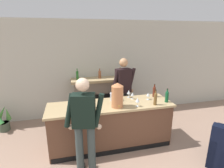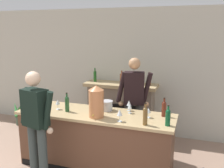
% 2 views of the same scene
% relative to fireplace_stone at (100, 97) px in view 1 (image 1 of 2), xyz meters
% --- Properties ---
extents(wall_back_panel, '(12.00, 0.07, 2.75)m').
position_rel_fireplace_stone_xyz_m(wall_back_panel, '(-0.06, 0.26, 0.78)').
color(wall_back_panel, beige).
rests_on(wall_back_panel, ground_plane).
extents(bar_counter, '(2.60, 0.77, 0.96)m').
position_rel_fireplace_stone_xyz_m(bar_counter, '(-0.01, -1.44, -0.11)').
color(bar_counter, brown).
rests_on(bar_counter, ground_plane).
extents(fireplace_stone, '(1.56, 0.52, 1.47)m').
position_rel_fireplace_stone_xyz_m(fireplace_stone, '(0.00, 0.00, 0.00)').
color(fireplace_stone, '#7C6E5F').
rests_on(fireplace_stone, ground_plane).
extents(potted_plant_corner, '(0.42, 0.45, 0.64)m').
position_rel_fireplace_stone_xyz_m(potted_plant_corner, '(-2.49, -0.22, -0.32)').
color(potted_plant_corner, '#44513F').
rests_on(potted_plant_corner, ground_plane).
extents(person_customer, '(0.65, 0.37, 1.73)m').
position_rel_fireplace_stone_xyz_m(person_customer, '(-0.62, -2.17, 0.37)').
color(person_customer, '#343F3E').
rests_on(person_customer, ground_plane).
extents(person_bartender, '(0.65, 0.37, 1.81)m').
position_rel_fireplace_stone_xyz_m(person_bartender, '(0.47, -0.76, 0.42)').
color(person_bartender, '#3E3F3F').
rests_on(person_bartender, ground_plane).
extents(copper_dispenser, '(0.24, 0.27, 0.50)m').
position_rel_fireplace_stone_xyz_m(copper_dispenser, '(0.09, -1.61, 0.62)').
color(copper_dispenser, '#C17648').
rests_on(copper_dispenser, bar_counter).
extents(ice_bucket_steel, '(0.21, 0.21, 0.16)m').
position_rel_fireplace_stone_xyz_m(ice_bucket_steel, '(0.13, -1.25, 0.45)').
color(ice_bucket_steel, silver).
rests_on(ice_bucket_steel, bar_counter).
extents(wine_bottle_merlot_tall, '(0.07, 0.07, 0.32)m').
position_rel_fireplace_stone_xyz_m(wine_bottle_merlot_tall, '(-0.48, -1.52, 0.51)').
color(wine_bottle_merlot_tall, '#224F29').
rests_on(wine_bottle_merlot_tall, bar_counter).
extents(wine_bottle_port_short, '(0.07, 0.07, 0.32)m').
position_rel_fireplace_stone_xyz_m(wine_bottle_port_short, '(0.87, -1.69, 0.51)').
color(wine_bottle_port_short, brown).
rests_on(wine_bottle_port_short, bar_counter).
extents(wine_bottle_chardonnay_pale, '(0.07, 0.07, 0.30)m').
position_rel_fireplace_stone_xyz_m(wine_bottle_chardonnay_pale, '(1.18, -1.61, 0.50)').
color(wine_bottle_chardonnay_pale, '#104E29').
rests_on(wine_bottle_chardonnay_pale, bar_counter).
extents(wine_bottle_cabernet_heavy, '(0.07, 0.07, 0.30)m').
position_rel_fireplace_stone_xyz_m(wine_bottle_cabernet_heavy, '(1.08, -1.24, 0.50)').
color(wine_bottle_cabernet_heavy, '#5A2316').
rests_on(wine_bottle_cabernet_heavy, bar_counter).
extents(wine_glass_back_row, '(0.07, 0.07, 0.16)m').
position_rel_fireplace_stone_xyz_m(wine_glass_back_row, '(0.53, -1.27, 0.48)').
color(wine_glass_back_row, silver).
rests_on(wine_glass_back_row, bar_counter).
extents(wine_glass_near_bucket, '(0.08, 0.08, 0.16)m').
position_rel_fireplace_stone_xyz_m(wine_glass_near_bucket, '(0.86, -1.38, 0.48)').
color(wine_glass_near_bucket, silver).
rests_on(wine_glass_near_bucket, bar_counter).
extents(wine_glass_front_left, '(0.08, 0.08, 0.18)m').
position_rel_fireplace_stone_xyz_m(wine_glass_front_left, '(0.49, -1.15, 0.49)').
color(wine_glass_front_left, silver).
rests_on(wine_glass_front_left, bar_counter).
extents(wine_glass_by_dispenser, '(0.08, 0.08, 0.19)m').
position_rel_fireplace_stone_xyz_m(wine_glass_by_dispenser, '(0.49, -1.68, 0.50)').
color(wine_glass_by_dispenser, silver).
rests_on(wine_glass_by_dispenser, bar_counter).
extents(wine_glass_front_right, '(0.08, 0.08, 0.17)m').
position_rel_fireplace_stone_xyz_m(wine_glass_front_right, '(-0.68, -1.47, 0.49)').
color(wine_glass_front_right, silver).
rests_on(wine_glass_front_right, bar_counter).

